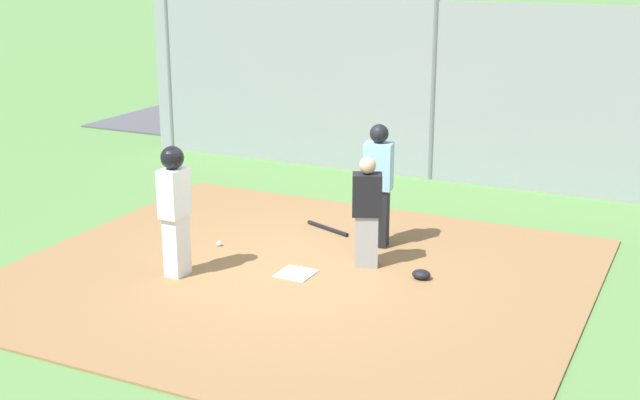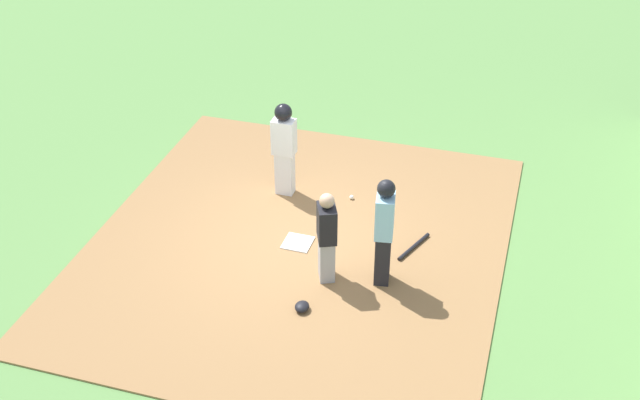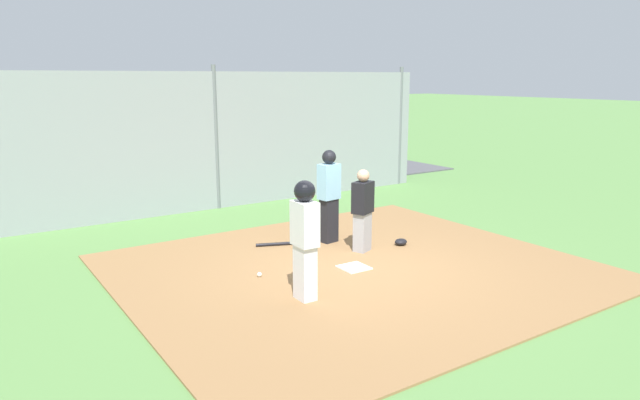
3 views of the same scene
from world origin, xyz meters
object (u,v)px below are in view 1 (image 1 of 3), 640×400
at_px(baseball_bat, 328,228).
at_px(runner, 174,202).
at_px(catcher, 367,211).
at_px(parked_car_red, 322,106).
at_px(home_plate, 296,273).
at_px(catcher_mask, 421,274).
at_px(baseball, 219,243).
at_px(umpire, 378,183).

bearing_deg(baseball_bat, runner, 90.25).
distance_m(catcher, parked_car_red, 8.71).
xyz_separation_m(home_plate, catcher_mask, (-1.50, -0.55, 0.05)).
height_order(catcher_mask, baseball, catcher_mask).
height_order(home_plate, catcher_mask, catcher_mask).
height_order(catcher, baseball, catcher).
height_order(home_plate, runner, runner).
relative_size(catcher_mask, baseball, 3.24).
relative_size(umpire, baseball_bat, 2.08).
xyz_separation_m(catcher, baseball, (2.17, 0.18, -0.72)).
relative_size(home_plate, baseball, 5.95).
bearing_deg(runner, parked_car_red, 104.61).
relative_size(home_plate, baseball_bat, 0.53).
height_order(runner, parked_car_red, runner).
bearing_deg(umpire, catcher_mask, 37.63).
height_order(catcher, runner, runner).
xyz_separation_m(baseball_bat, catcher_mask, (-1.90, 1.24, 0.03)).
height_order(catcher, umpire, umpire).
height_order(home_plate, catcher, catcher).
relative_size(runner, baseball_bat, 2.02).
xyz_separation_m(catcher_mask, baseball, (2.98, 0.06, -0.02)).
height_order(baseball, parked_car_red, parked_car_red).
bearing_deg(parked_car_red, umpire, -63.23).
bearing_deg(runner, baseball, 96.18).
distance_m(home_plate, runner, 1.80).
distance_m(catcher_mask, baseball, 2.98).
distance_m(umpire, baseball_bat, 1.31).
bearing_deg(catcher_mask, parked_car_red, -56.54).
xyz_separation_m(home_plate, runner, (1.36, 0.67, 0.96)).
bearing_deg(catcher, baseball, -108.28).
distance_m(umpire, baseball, 2.40).
xyz_separation_m(catcher, umpire, (0.17, -0.80, 0.16)).
relative_size(home_plate, catcher, 0.30).
height_order(baseball_bat, parked_car_red, parked_car_red).
relative_size(runner, baseball, 22.87).
xyz_separation_m(baseball_bat, parked_car_red, (3.20, -6.47, 0.55)).
bearing_deg(home_plate, umpire, -109.43).
bearing_deg(parked_car_red, catcher, -65.01).
relative_size(catcher, baseball_bat, 1.76).
xyz_separation_m(umpire, runner, (1.89, 2.15, 0.06)).
bearing_deg(umpire, baseball, -72.69).
bearing_deg(parked_car_red, catcher_mask, -61.00).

